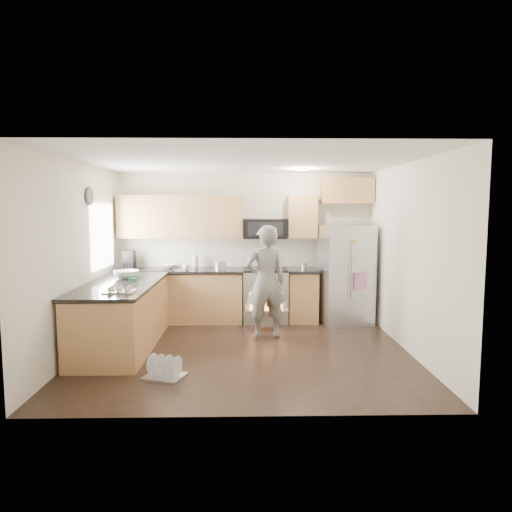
{
  "coord_description": "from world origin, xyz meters",
  "views": [
    {
      "loc": [
        0.02,
        -6.16,
        1.98
      ],
      "look_at": [
        0.16,
        0.5,
        1.28
      ],
      "focal_mm": 32.0,
      "sensor_mm": 36.0,
      "label": 1
    }
  ],
  "objects_px": {
    "person": "(266,282)",
    "refrigerator": "(345,275)",
    "dish_rack": "(165,371)",
    "stove_range": "(265,283)"
  },
  "relations": [
    {
      "from": "person",
      "to": "dish_rack",
      "type": "height_order",
      "value": "person"
    },
    {
      "from": "stove_range",
      "to": "person",
      "type": "height_order",
      "value": "stove_range"
    },
    {
      "from": "dish_rack",
      "to": "refrigerator",
      "type": "bearing_deg",
      "value": 43.17
    },
    {
      "from": "stove_range",
      "to": "refrigerator",
      "type": "height_order",
      "value": "stove_range"
    },
    {
      "from": "refrigerator",
      "to": "dish_rack",
      "type": "distance_m",
      "value": 3.72
    },
    {
      "from": "stove_range",
      "to": "person",
      "type": "relative_size",
      "value": 1.04
    },
    {
      "from": "refrigerator",
      "to": "person",
      "type": "distance_m",
      "value": 1.62
    },
    {
      "from": "refrigerator",
      "to": "person",
      "type": "xyz_separation_m",
      "value": [
        -1.4,
        -0.82,
        0.02
      ]
    },
    {
      "from": "stove_range",
      "to": "person",
      "type": "xyz_separation_m",
      "value": [
        -0.03,
        -1.0,
        0.19
      ]
    },
    {
      "from": "person",
      "to": "refrigerator",
      "type": "bearing_deg",
      "value": -162.26
    }
  ]
}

